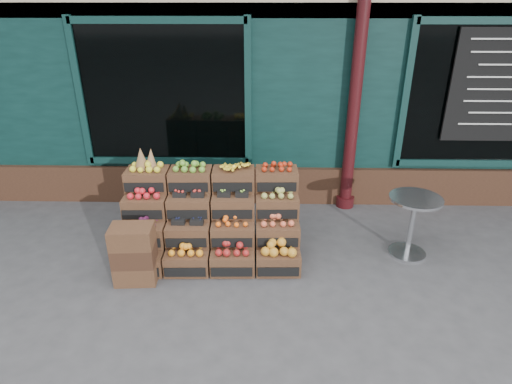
{
  "coord_description": "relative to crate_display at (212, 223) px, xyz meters",
  "views": [
    {
      "loc": [
        -0.09,
        -4.15,
        3.1
      ],
      "look_at": [
        -0.2,
        0.7,
        0.85
      ],
      "focal_mm": 30.0,
      "sensor_mm": 36.0,
      "label": 1
    }
  ],
  "objects": [
    {
      "name": "shop_facade",
      "position": [
        0.77,
        4.44,
        1.97
      ],
      "size": [
        12.0,
        6.24,
        4.8
      ],
      "color": "black",
      "rests_on": "ground"
    },
    {
      "name": "bistro_table",
      "position": [
        2.55,
        -0.02,
        0.09
      ],
      "size": [
        0.65,
        0.65,
        0.82
      ],
      "rotation": [
        0.0,
        0.0,
        -0.19
      ],
      "color": "#BBBDC2",
      "rests_on": "ground"
    },
    {
      "name": "ground",
      "position": [
        0.77,
        -0.67,
        -0.42
      ],
      "size": [
        60.0,
        60.0,
        0.0
      ],
      "primitive_type": "plane",
      "color": "#3F3F41",
      "rests_on": "ground"
    },
    {
      "name": "crate_display",
      "position": [
        0.0,
        0.0,
        0.0
      ],
      "size": [
        2.23,
        1.13,
        1.38
      ],
      "rotation": [
        0.0,
        0.0,
        0.03
      ],
      "color": "#4E311E",
      "rests_on": "ground"
    },
    {
      "name": "shopkeeper",
      "position": [
        -0.53,
        2.17,
        0.6
      ],
      "size": [
        0.83,
        0.64,
        2.05
      ],
      "primitive_type": "imported",
      "rotation": [
        0.0,
        0.0,
        2.93
      ],
      "color": "#19581D",
      "rests_on": "ground"
    },
    {
      "name": "spare_crates",
      "position": [
        -0.83,
        -0.66,
        -0.06
      ],
      "size": [
        0.5,
        0.36,
        0.72
      ],
      "rotation": [
        0.0,
        0.0,
        0.06
      ],
      "color": "#4E311E",
      "rests_on": "ground"
    }
  ]
}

